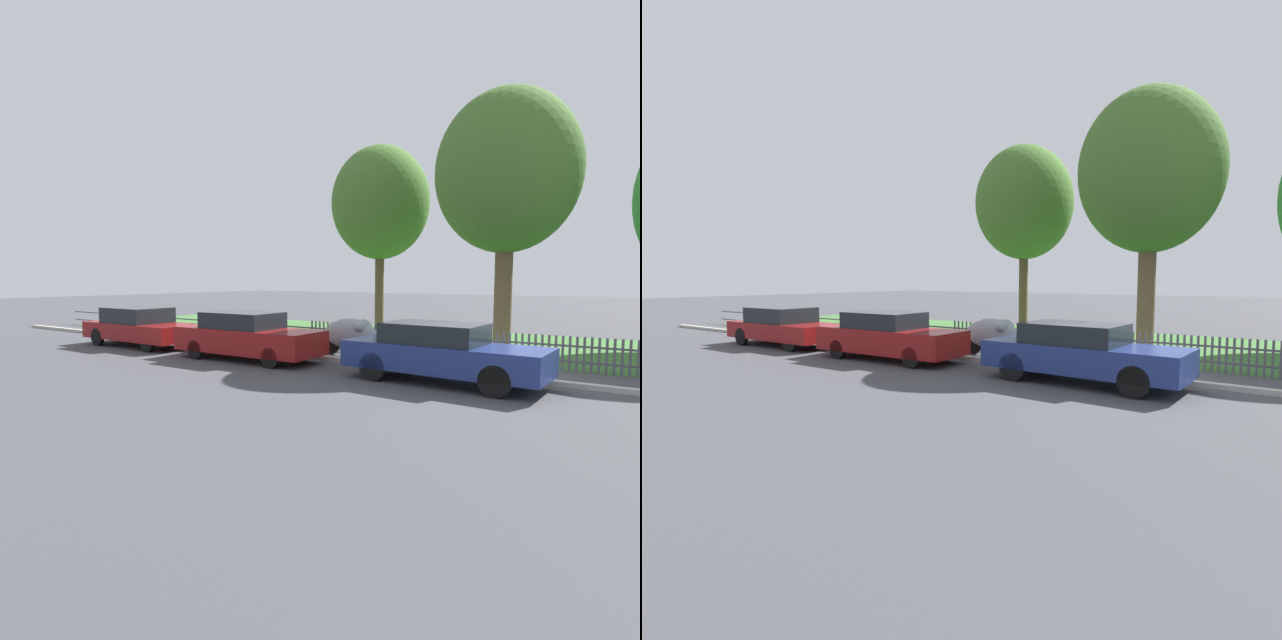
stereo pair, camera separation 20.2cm
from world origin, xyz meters
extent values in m
plane|color=#424247|center=(0.00, 0.00, 0.00)|extent=(120.00, 120.00, 0.00)
cube|color=#B2ADA3|center=(0.00, 0.10, 0.06)|extent=(43.39, 0.20, 0.12)
cube|color=#3D7033|center=(0.00, 6.32, 0.01)|extent=(43.39, 8.32, 0.01)
cube|color=#4C4C51|center=(0.00, 2.18, 0.26)|extent=(43.39, 0.03, 0.05)
cube|color=#4C4C51|center=(0.00, 2.18, 0.66)|extent=(43.39, 0.03, 0.05)
cube|color=#4C4C51|center=(-6.54, 2.15, 0.46)|extent=(0.06, 0.03, 0.91)
cube|color=#4C4C51|center=(-6.37, 2.15, 0.46)|extent=(0.06, 0.03, 0.91)
cube|color=#4C4C51|center=(-6.21, 2.15, 0.46)|extent=(0.06, 0.03, 0.91)
cube|color=#4C4C51|center=(-6.04, 2.15, 0.46)|extent=(0.06, 0.03, 0.91)
cube|color=#4C4C51|center=(-5.88, 2.15, 0.46)|extent=(0.06, 0.03, 0.91)
cube|color=#4C4C51|center=(-5.71, 2.15, 0.46)|extent=(0.06, 0.03, 0.91)
cube|color=#4C4C51|center=(-5.55, 2.15, 0.46)|extent=(0.06, 0.03, 0.91)
cube|color=#4C4C51|center=(-5.38, 2.15, 0.46)|extent=(0.06, 0.03, 0.91)
cube|color=#4C4C51|center=(-5.21, 2.15, 0.46)|extent=(0.06, 0.03, 0.91)
cube|color=#4C4C51|center=(-5.05, 2.15, 0.46)|extent=(0.06, 0.03, 0.91)
cube|color=#4C4C51|center=(-4.88, 2.15, 0.46)|extent=(0.06, 0.03, 0.91)
cube|color=#4C4C51|center=(-4.72, 2.15, 0.46)|extent=(0.06, 0.03, 0.91)
cube|color=#4C4C51|center=(-4.55, 2.15, 0.46)|extent=(0.06, 0.03, 0.91)
cube|color=#4C4C51|center=(-4.39, 2.15, 0.46)|extent=(0.06, 0.03, 0.91)
cube|color=#4C4C51|center=(-4.22, 2.15, 0.46)|extent=(0.06, 0.03, 0.91)
cube|color=#4C4C51|center=(-4.06, 2.15, 0.46)|extent=(0.06, 0.03, 0.91)
cube|color=#4C4C51|center=(-3.89, 2.15, 0.46)|extent=(0.06, 0.03, 0.91)
cube|color=#4C4C51|center=(-3.72, 2.15, 0.46)|extent=(0.06, 0.03, 0.91)
cube|color=#4C4C51|center=(-3.56, 2.15, 0.46)|extent=(0.06, 0.03, 0.91)
cube|color=#4C4C51|center=(-3.39, 2.15, 0.46)|extent=(0.06, 0.03, 0.91)
cube|color=#4C4C51|center=(-3.23, 2.15, 0.46)|extent=(0.06, 0.03, 0.91)
cube|color=#4C4C51|center=(-3.06, 2.15, 0.46)|extent=(0.06, 0.03, 0.91)
cube|color=#4C4C51|center=(-2.90, 2.15, 0.46)|extent=(0.06, 0.03, 0.91)
cube|color=#4C4C51|center=(-2.73, 2.15, 0.46)|extent=(0.06, 0.03, 0.91)
cube|color=#4C4C51|center=(-2.57, 2.15, 0.46)|extent=(0.06, 0.03, 0.91)
cube|color=#4C4C51|center=(-2.40, 2.15, 0.46)|extent=(0.06, 0.03, 0.91)
cube|color=#4C4C51|center=(-2.23, 2.15, 0.46)|extent=(0.06, 0.03, 0.91)
cube|color=#4C4C51|center=(-2.07, 2.15, 0.46)|extent=(0.06, 0.03, 0.91)
cube|color=#4C4C51|center=(-1.90, 2.15, 0.46)|extent=(0.06, 0.03, 0.91)
cube|color=#4C4C51|center=(-1.74, 2.15, 0.46)|extent=(0.06, 0.03, 0.91)
cube|color=#4C4C51|center=(-1.57, 2.15, 0.46)|extent=(0.06, 0.03, 0.91)
cube|color=#4C4C51|center=(-1.41, 2.15, 0.46)|extent=(0.06, 0.03, 0.91)
cube|color=#4C4C51|center=(-1.24, 2.15, 0.46)|extent=(0.06, 0.03, 0.91)
cube|color=#4C4C51|center=(-1.08, 2.15, 0.46)|extent=(0.06, 0.03, 0.91)
cube|color=#4C4C51|center=(-0.91, 2.15, 0.46)|extent=(0.06, 0.03, 0.91)
cube|color=#4C4C51|center=(-0.74, 2.15, 0.46)|extent=(0.06, 0.03, 0.91)
cube|color=#4C4C51|center=(-0.58, 2.15, 0.46)|extent=(0.06, 0.03, 0.91)
cube|color=#4C4C51|center=(-0.41, 2.15, 0.46)|extent=(0.06, 0.03, 0.91)
cube|color=#4C4C51|center=(-0.25, 2.15, 0.46)|extent=(0.06, 0.03, 0.91)
cube|color=#4C4C51|center=(-0.08, 2.15, 0.46)|extent=(0.06, 0.03, 0.91)
cube|color=#4C4C51|center=(0.08, 2.15, 0.46)|extent=(0.06, 0.03, 0.91)
cube|color=#4C4C51|center=(0.25, 2.15, 0.46)|extent=(0.06, 0.03, 0.91)
cube|color=#4C4C51|center=(0.41, 2.15, 0.46)|extent=(0.06, 0.03, 0.91)
cube|color=#4C4C51|center=(0.58, 2.15, 0.46)|extent=(0.06, 0.03, 0.91)
cube|color=#4C4C51|center=(0.74, 2.15, 0.46)|extent=(0.06, 0.03, 0.91)
cube|color=#4C4C51|center=(0.91, 2.15, 0.46)|extent=(0.06, 0.03, 0.91)
cube|color=#4C4C51|center=(1.08, 2.15, 0.46)|extent=(0.06, 0.03, 0.91)
cube|color=#4C4C51|center=(1.24, 2.15, 0.46)|extent=(0.06, 0.03, 0.91)
cube|color=#4C4C51|center=(1.41, 2.15, 0.46)|extent=(0.06, 0.03, 0.91)
cube|color=#4C4C51|center=(1.57, 2.15, 0.46)|extent=(0.06, 0.03, 0.91)
cube|color=#4C4C51|center=(1.74, 2.15, 0.46)|extent=(0.06, 0.03, 0.91)
cube|color=#4C4C51|center=(1.90, 2.15, 0.46)|extent=(0.06, 0.03, 0.91)
cube|color=#4C4C51|center=(2.07, 2.15, 0.46)|extent=(0.06, 0.03, 0.91)
cube|color=#4C4C51|center=(2.23, 2.15, 0.46)|extent=(0.06, 0.03, 0.91)
cube|color=#4C4C51|center=(2.40, 2.15, 0.46)|extent=(0.06, 0.03, 0.91)
cube|color=#4C4C51|center=(2.57, 2.15, 0.46)|extent=(0.06, 0.03, 0.91)
cube|color=#4C4C51|center=(2.73, 2.15, 0.46)|extent=(0.06, 0.03, 0.91)
cube|color=#4C4C51|center=(2.90, 2.15, 0.46)|extent=(0.06, 0.03, 0.91)
cube|color=#4C4C51|center=(3.06, 2.15, 0.46)|extent=(0.06, 0.03, 0.91)
cube|color=maroon|center=(-11.60, -1.08, 0.55)|extent=(4.48, 1.82, 0.56)
cube|color=black|center=(-11.83, -1.08, 1.09)|extent=(2.16, 1.63, 0.53)
cylinder|color=black|center=(-10.22, -0.24, 0.31)|extent=(0.63, 0.14, 0.62)
cylinder|color=black|center=(-10.21, -1.90, 0.31)|extent=(0.63, 0.14, 0.62)
cylinder|color=black|center=(-12.99, -0.26, 0.31)|extent=(0.63, 0.14, 0.62)
cylinder|color=black|center=(-12.99, -1.92, 0.31)|extent=(0.63, 0.14, 0.62)
cube|color=maroon|center=(-6.46, -1.15, 0.59)|extent=(4.59, 1.78, 0.69)
cube|color=black|center=(-6.69, -1.16, 1.16)|extent=(2.22, 1.55, 0.47)
cylinder|color=black|center=(-5.08, -0.36, 0.28)|extent=(0.57, 0.16, 0.56)
cylinder|color=black|center=(-5.04, -1.87, 0.28)|extent=(0.57, 0.16, 0.56)
cylinder|color=black|center=(-7.89, -0.43, 0.28)|extent=(0.57, 0.16, 0.56)
cylinder|color=black|center=(-7.85, -1.95, 0.28)|extent=(0.57, 0.16, 0.56)
cube|color=navy|center=(-0.59, -1.03, 0.60)|extent=(4.60, 1.82, 0.62)
cube|color=black|center=(-0.82, -1.02, 1.14)|extent=(2.24, 1.57, 0.46)
cylinder|color=black|center=(0.84, -0.32, 0.34)|extent=(0.68, 0.16, 0.67)
cylinder|color=black|center=(0.79, -1.84, 0.34)|extent=(0.68, 0.16, 0.67)
cylinder|color=black|center=(-1.98, -0.22, 0.34)|extent=(0.68, 0.16, 0.67)
cylinder|color=black|center=(-2.03, -1.73, 0.34)|extent=(0.68, 0.16, 0.67)
cylinder|color=black|center=(-3.67, 1.12, 0.30)|extent=(0.60, 0.11, 0.59)
cylinder|color=black|center=(-5.08, 1.15, 0.30)|extent=(0.60, 0.11, 0.59)
ellipsoid|color=gray|center=(-4.38, 1.13, 0.69)|extent=(1.88, 0.61, 0.93)
ellipsoid|color=gray|center=(-3.93, 1.13, 0.94)|extent=(0.44, 0.74, 0.43)
cylinder|color=brown|center=(-6.53, 7.11, 2.13)|extent=(0.38, 0.38, 4.25)
ellipsoid|color=#426B28|center=(-6.53, 7.11, 5.55)|extent=(4.12, 4.12, 4.73)
cylinder|color=brown|center=(-0.80, 4.77, 2.17)|extent=(0.55, 0.55, 4.35)
ellipsoid|color=#426B28|center=(-0.80, 4.77, 5.76)|extent=(4.47, 4.47, 5.14)
camera|label=1|loc=(3.48, -11.89, 2.40)|focal=28.00mm
camera|label=2|loc=(3.64, -11.78, 2.40)|focal=28.00mm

